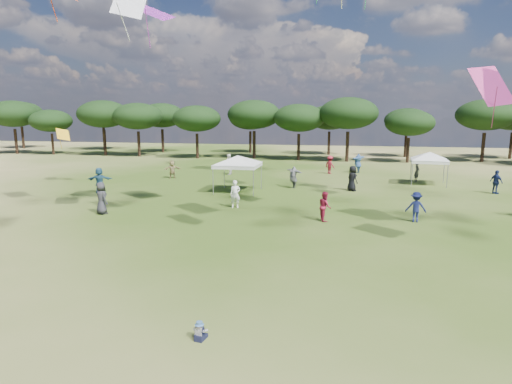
# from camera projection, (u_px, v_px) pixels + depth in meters

# --- Properties ---
(ground) EXTENTS (140.00, 140.00, 0.00)m
(ground) POSITION_uv_depth(u_px,v_px,m) (203.00, 383.00, 9.13)
(ground) COLOR #3B5319
(ground) RESTS_ON ground
(tree_line) EXTENTS (108.78, 17.63, 7.77)m
(tree_line) POSITION_uv_depth(u_px,v_px,m) (341.00, 115.00, 53.37)
(tree_line) COLOR black
(tree_line) RESTS_ON ground
(tent_left) EXTENTS (6.22, 6.22, 2.98)m
(tent_left) POSITION_uv_depth(u_px,v_px,m) (238.00, 157.00, 30.87)
(tent_left) COLOR gray
(tent_left) RESTS_ON ground
(tent_right) EXTENTS (5.52, 5.52, 2.94)m
(tent_right) POSITION_uv_depth(u_px,v_px,m) (430.00, 153.00, 34.15)
(tent_right) COLOR gray
(tent_right) RESTS_ON ground
(toddler) EXTENTS (0.36, 0.39, 0.51)m
(toddler) POSITION_uv_depth(u_px,v_px,m) (200.00, 332.00, 10.80)
(toddler) COLOR black
(toddler) RESTS_ON ground
(festival_crowd) EXTENTS (29.30, 22.40, 1.93)m
(festival_crowd) POSITION_uv_depth(u_px,v_px,m) (297.00, 176.00, 33.01)
(festival_crowd) COLOR #25516F
(festival_crowd) RESTS_ON ground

